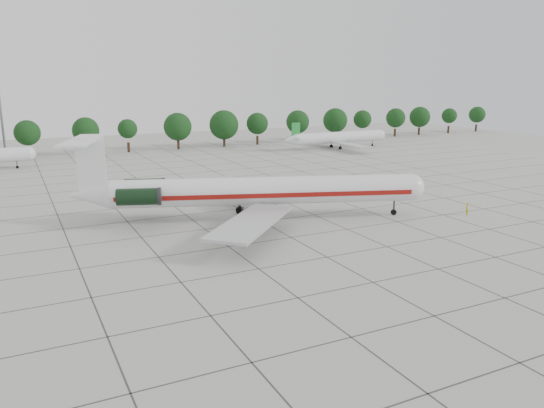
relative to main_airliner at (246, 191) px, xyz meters
name	(u,v)px	position (x,y,z in m)	size (l,w,h in m)	color
ground	(291,237)	(1.45, -9.93, -3.94)	(260.00, 260.00, 0.00)	#ADADA6
apron_joints	(241,210)	(1.45, 5.07, -3.93)	(170.00, 170.00, 0.02)	#383838
main_airliner	(246,191)	(0.00, 0.00, 0.00)	(46.37, 35.29, 11.16)	silver
ground_crew	(467,209)	(28.44, -11.35, -3.08)	(0.63, 0.41, 1.73)	#BFA80B
bg_airliner_d	(338,138)	(52.61, 57.52, -1.03)	(28.24, 27.20, 7.40)	silver
tree_line	(86,131)	(-10.24, 75.07, 2.04)	(249.86, 8.44, 10.22)	#332114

